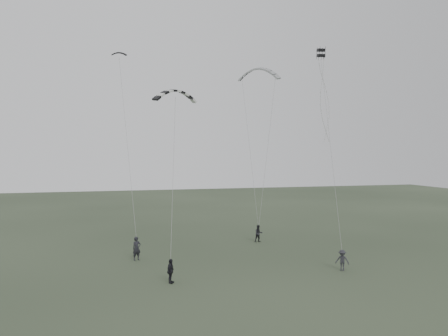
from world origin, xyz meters
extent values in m
plane|color=#2F3B28|center=(0.00, 0.00, 0.00)|extent=(140.00, 140.00, 0.00)
imported|color=black|center=(-6.03, 4.78, 0.93)|extent=(0.79, 0.66, 1.86)
imported|color=black|center=(5.58, 8.97, 0.81)|extent=(0.79, 0.61, 1.61)
imported|color=black|center=(-4.27, -1.93, 0.79)|extent=(0.80, 0.99, 1.58)
imported|color=#2A2A30|center=(8.06, -2.06, 0.75)|extent=(1.10, 1.05, 1.50)
camera|label=1|loc=(-8.06, -29.90, 8.46)|focal=35.00mm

